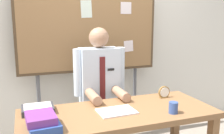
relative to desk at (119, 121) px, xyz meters
The scene contains 9 objects.
back_wall 1.34m from the desk, 90.00° to the left, with size 6.40×0.08×2.70m, color silver.
desk is the anchor object (origin of this frame).
person 0.55m from the desk, 90.00° to the left, with size 0.55×0.56×1.42m.
bulletin_board 1.19m from the desk, 89.98° to the left, with size 1.64×0.09×1.91m.
book_stack 0.67m from the desk, 167.43° to the right, with size 0.24×0.30×0.11m.
open_notebook 0.11m from the desk, 144.24° to the right, with size 0.31×0.22×0.01m, color silver.
desk_clock 0.60m from the desk, 18.14° to the left, with size 0.12×0.04×0.12m.
coffee_mug 0.48m from the desk, 26.59° to the right, with size 0.08×0.08×0.10m, color #334C8C.
paper_tray 0.69m from the desk, 162.88° to the left, with size 0.26×0.20×0.06m.
Camera 1 is at (-0.74, -1.87, 1.50)m, focal length 39.93 mm.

